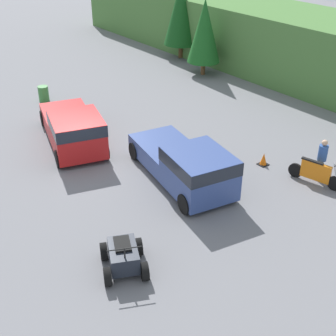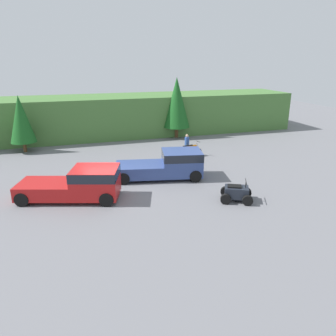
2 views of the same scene
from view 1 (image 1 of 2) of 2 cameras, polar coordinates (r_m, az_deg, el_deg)
name	(u,v)px [view 1 (image 1 of 2)]	position (r m, az deg, el deg)	size (l,w,h in m)	color
ground_plane	(92,158)	(21.21, -9.23, 1.18)	(80.00, 80.00, 0.00)	slate
hillside_backdrop	(317,51)	(30.81, 17.74, 13.42)	(44.00, 6.00, 4.03)	#477538
tree_left	(181,11)	(34.40, 1.63, 18.55)	(2.45, 2.45, 5.57)	brown
tree_mid_left	(204,31)	(30.89, 4.46, 16.32)	(2.12, 2.12, 4.82)	brown
pickup_truck_red	(74,128)	(21.96, -11.44, 4.83)	(6.03, 3.77, 1.84)	red
pickup_truck_second	(188,164)	(18.52, 2.40, 0.48)	(6.00, 3.30, 1.84)	#334784
dirt_bike	(316,173)	(19.77, 17.54, -0.55)	(2.26, 0.78, 1.21)	black
quad_atv	(123,257)	(14.80, -5.45, -10.72)	(2.18, 1.99, 1.20)	black
rider_person	(322,158)	(19.92, 18.25, 1.14)	(0.50, 0.50, 1.79)	navy
traffic_cone	(264,160)	(20.73, 11.57, 1.02)	(0.42, 0.42, 0.55)	black
steel_barrel	(44,94)	(27.91, -14.93, 8.75)	(0.58, 0.58, 0.88)	#387A38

